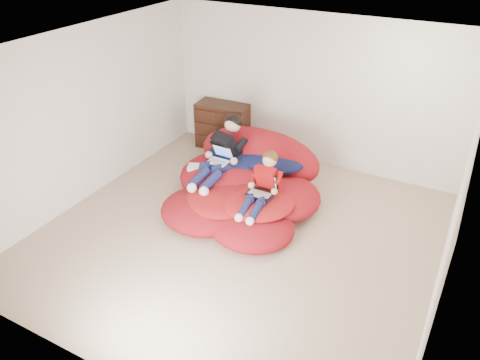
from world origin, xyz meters
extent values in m
cube|color=tan|center=(0.00, 0.00, -0.12)|extent=(5.10, 5.10, 0.25)
cube|color=silver|center=(0.00, 2.51, 1.25)|extent=(5.10, 0.02, 2.50)
cube|color=silver|center=(0.00, -2.51, 1.25)|extent=(5.10, 0.02, 2.50)
cube|color=silver|center=(-2.51, 0.00, 1.25)|extent=(0.02, 5.10, 2.50)
cube|color=silver|center=(2.51, 0.00, 1.25)|extent=(0.02, 5.10, 2.50)
cube|color=white|center=(0.00, 0.00, 2.51)|extent=(5.10, 5.10, 0.02)
cube|color=#32190E|center=(-1.54, 2.26, 0.42)|extent=(0.96, 0.54, 0.83)
cube|color=#32190E|center=(-1.54, 2.02, 0.17)|extent=(0.83, 0.09, 0.20)
cylinder|color=#4C3F26|center=(-1.54, 2.00, 0.17)|extent=(0.03, 0.06, 0.03)
cube|color=#32190E|center=(-1.54, 2.02, 0.42)|extent=(0.83, 0.09, 0.20)
cylinder|color=#4C3F26|center=(-1.54, 2.00, 0.42)|extent=(0.03, 0.06, 0.03)
cube|color=#32190E|center=(-1.54, 2.02, 0.67)|extent=(0.83, 0.09, 0.20)
cylinder|color=#4C3F26|center=(-1.54, 2.00, 0.67)|extent=(0.03, 0.06, 0.03)
ellipsoid|color=maroon|center=(-0.65, 0.98, 0.22)|extent=(1.64, 1.48, 0.59)
ellipsoid|color=maroon|center=(0.18, 0.84, 0.20)|extent=(1.28, 1.25, 0.46)
ellipsoid|color=maroon|center=(-0.23, 0.46, 0.18)|extent=(1.52, 1.21, 0.49)
ellipsoid|color=maroon|center=(-0.61, 0.10, 0.14)|extent=(1.26, 1.15, 0.42)
ellipsoid|color=maroon|center=(0.16, 0.08, 0.13)|extent=(1.18, 1.07, 0.38)
ellipsoid|color=maroon|center=(-0.44, 1.51, 0.40)|extent=(2.03, 0.90, 0.90)
ellipsoid|color=#111840|center=(-0.68, 1.18, 0.48)|extent=(0.99, 0.81, 0.25)
ellipsoid|color=#111840|center=(-0.15, 1.28, 0.52)|extent=(1.09, 0.76, 0.26)
ellipsoid|color=#AF191A|center=(0.08, 0.41, 0.34)|extent=(1.05, 1.05, 0.19)
ellipsoid|color=#AF191A|center=(-0.42, 0.23, 0.30)|extent=(1.02, 0.92, 0.18)
ellipsoid|color=white|center=(-0.95, 1.67, 0.62)|extent=(0.45, 0.28, 0.28)
cube|color=black|center=(-0.74, 1.04, 0.70)|extent=(0.45, 0.51, 0.53)
sphere|color=tan|center=(-0.74, 1.19, 1.01)|extent=(0.25, 0.25, 0.25)
ellipsoid|color=black|center=(-0.74, 1.22, 1.05)|extent=(0.27, 0.26, 0.21)
cylinder|color=#151941|center=(-0.84, 0.72, 0.51)|extent=(0.26, 0.42, 0.22)
cylinder|color=#151941|center=(-0.84, 0.37, 0.48)|extent=(0.23, 0.40, 0.26)
sphere|color=white|center=(-0.84, 0.17, 0.41)|extent=(0.14, 0.14, 0.14)
cylinder|color=#151941|center=(-0.64, 0.72, 0.51)|extent=(0.26, 0.42, 0.22)
cylinder|color=#151941|center=(-0.64, 0.37, 0.48)|extent=(0.23, 0.40, 0.26)
sphere|color=white|center=(-0.64, 0.17, 0.41)|extent=(0.14, 0.14, 0.14)
cube|color=#A90F0E|center=(0.15, 0.55, 0.62)|extent=(0.28, 0.27, 0.44)
sphere|color=tan|center=(0.15, 0.62, 0.89)|extent=(0.20, 0.20, 0.20)
ellipsoid|color=#4A2D13|center=(0.15, 0.65, 0.92)|extent=(0.22, 0.21, 0.17)
cylinder|color=#151941|center=(0.07, 0.34, 0.45)|extent=(0.13, 0.32, 0.18)
cylinder|color=#151941|center=(0.07, 0.06, 0.42)|extent=(0.11, 0.31, 0.20)
sphere|color=white|center=(0.07, -0.11, 0.36)|extent=(0.12, 0.12, 0.12)
cylinder|color=#151941|center=(0.23, 0.34, 0.45)|extent=(0.13, 0.32, 0.18)
cylinder|color=#151941|center=(0.23, 0.06, 0.42)|extent=(0.11, 0.31, 0.20)
sphere|color=white|center=(0.23, -0.11, 0.36)|extent=(0.12, 0.12, 0.12)
cube|color=white|center=(-0.74, 0.73, 0.59)|extent=(0.31, 0.22, 0.01)
cube|color=gray|center=(-0.74, 0.72, 0.60)|extent=(0.26, 0.12, 0.00)
cube|color=white|center=(-0.74, 0.88, 0.69)|extent=(0.30, 0.11, 0.19)
cube|color=blue|center=(-0.74, 0.87, 0.69)|extent=(0.27, 0.08, 0.16)
cube|color=black|center=(0.15, 0.35, 0.51)|extent=(0.36, 0.25, 0.01)
cube|color=gray|center=(0.15, 0.34, 0.52)|extent=(0.30, 0.14, 0.00)
cube|color=black|center=(0.15, 0.51, 0.63)|extent=(0.35, 0.09, 0.24)
cube|color=teal|center=(0.15, 0.50, 0.63)|extent=(0.31, 0.07, 0.19)
cube|color=white|center=(-1.14, 0.68, 0.42)|extent=(0.22, 0.22, 0.06)
camera|label=1|loc=(2.43, -4.49, 3.83)|focal=35.00mm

